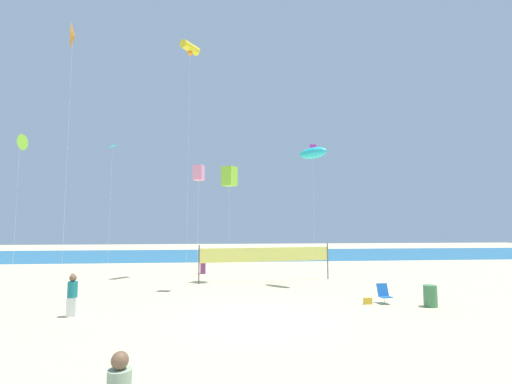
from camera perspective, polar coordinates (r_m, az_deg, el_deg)
ground_plane at (r=15.07m, az=0.49°, el=-19.00°), size 120.00×120.00×0.00m
ocean_band at (r=47.40m, az=-3.88°, el=-9.55°), size 120.00×20.00×0.01m
beachgoer_coral_shirt at (r=28.59m, az=-8.13°, el=-10.50°), size 0.40×0.40×1.75m
beachgoer_teal_shirt at (r=16.97m, az=-26.38°, el=-13.87°), size 0.38×0.38×1.66m
folding_beach_chair at (r=18.88m, az=19.05°, el=-14.47°), size 0.52×0.65×0.89m
trash_barrel at (r=18.86m, az=25.22°, el=-14.25°), size 0.59×0.59×0.94m
volleyball_net at (r=24.48m, az=1.57°, el=-9.79°), size 8.66×1.35×2.40m
beach_handbag at (r=18.50m, az=16.79°, el=-15.73°), size 0.37×0.18×0.30m
kite_yellow_tube at (r=29.36m, az=-10.10°, el=20.89°), size 1.42×1.58×16.85m
kite_orange_delta at (r=27.43m, az=-26.34°, el=20.63°), size 0.82×1.57×16.12m
kite_cyan_diamond at (r=30.79m, az=-21.28°, el=6.21°), size 0.67×0.68×9.89m
kite_pink_box at (r=21.30m, az=-8.81°, el=2.90°), size 0.66×0.66×7.02m
kite_cyan_inflatable at (r=23.19m, az=8.75°, el=5.93°), size 1.80×1.94×8.59m
kite_lime_delta at (r=26.71m, az=-32.52°, el=6.44°), size 0.49×1.01×9.11m
kite_lime_box at (r=24.38m, az=-4.12°, el=2.40°), size 1.10×1.10×7.46m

